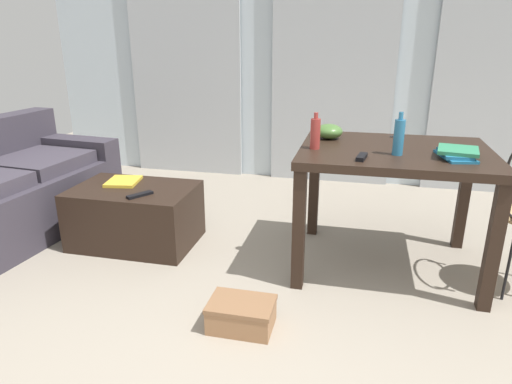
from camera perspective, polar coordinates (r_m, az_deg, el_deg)
name	(u,v)px	position (r m, az deg, el deg)	size (l,w,h in m)	color
ground_plane	(300,274)	(2.93, 5.60, -10.28)	(8.23, 8.23, 0.00)	gray
wall_back	(334,50)	(4.66, 9.86, 17.18)	(5.95, 0.10, 2.60)	silver
curtains	(333,67)	(4.59, 9.68, 15.33)	(4.23, 0.03, 2.31)	#B2B7BC
coffee_table	(136,215)	(3.37, -14.94, -2.87)	(0.85, 0.57, 0.42)	black
craft_table	(394,166)	(2.90, 16.96, 3.12)	(1.13, 0.91, 0.79)	black
bottle_near	(315,133)	(2.75, 7.49, 7.36)	(0.06, 0.06, 0.22)	#99332D
bottle_far	(399,137)	(2.70, 17.57, 6.66)	(0.06, 0.06, 0.25)	teal
bowl	(329,131)	(3.06, 9.18, 7.56)	(0.18, 0.18, 0.10)	#477033
book_stack	(456,153)	(2.77, 23.95, 4.52)	(0.25, 0.30, 0.05)	#1E668C
tv_remote_on_table	(362,157)	(2.58, 13.19, 4.32)	(0.04, 0.14, 0.02)	black
scissors	(394,137)	(3.19, 17.05, 6.60)	(0.08, 0.11, 0.00)	#9EA0A5
tv_remote_primary	(140,195)	(3.11, -14.44, -0.35)	(0.05, 0.18, 0.02)	black
magazine	(123,181)	(3.42, -16.38, 1.30)	(0.21, 0.25, 0.02)	gold
shoebox	(241,314)	(2.41, -1.85, -15.17)	(0.33, 0.23, 0.15)	#996B47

